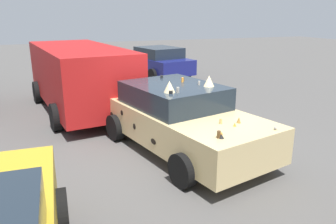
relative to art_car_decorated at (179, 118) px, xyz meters
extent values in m
plane|color=#514F4C|center=(-0.06, -0.01, -0.73)|extent=(60.00, 60.00, 0.00)
cube|color=#D8BC7F|center=(-0.06, -0.01, -0.12)|extent=(4.63, 2.78, 0.69)
cube|color=#1E2833|center=(0.21, 0.05, 0.46)|extent=(2.42, 2.12, 0.47)
cylinder|color=black|center=(-1.15, -1.24, -0.42)|extent=(0.65, 0.36, 0.62)
cylinder|color=black|center=(-1.58, 0.59, -0.42)|extent=(0.65, 0.36, 0.62)
cylinder|color=black|center=(1.46, -0.62, -0.42)|extent=(0.65, 0.36, 0.62)
cylinder|color=black|center=(1.03, 1.21, -0.42)|extent=(0.65, 0.36, 0.62)
ellipsoid|color=black|center=(-0.61, 0.80, -0.22)|extent=(0.18, 0.06, 0.11)
ellipsoid|color=black|center=(0.35, -0.86, -0.19)|extent=(0.18, 0.06, 0.09)
ellipsoid|color=black|center=(0.14, 0.98, -0.13)|extent=(0.11, 0.04, 0.13)
ellipsoid|color=black|center=(1.24, 1.24, -0.17)|extent=(0.18, 0.06, 0.15)
ellipsoid|color=black|center=(-0.29, -1.01, -0.12)|extent=(0.12, 0.05, 0.11)
ellipsoid|color=black|center=(1.31, -0.63, 0.00)|extent=(0.15, 0.05, 0.12)
ellipsoid|color=black|center=(0.70, 1.11, 0.03)|extent=(0.12, 0.05, 0.12)
ellipsoid|color=black|center=(0.78, -0.76, -0.09)|extent=(0.18, 0.06, 0.16)
cylinder|color=tan|center=(-1.27, -0.29, 0.27)|extent=(0.08, 0.08, 0.10)
sphere|color=orange|center=(-1.86, 0.06, 0.27)|extent=(0.09, 0.09, 0.09)
cone|color=black|center=(-1.92, 0.06, 0.26)|extent=(0.13, 0.13, 0.07)
sphere|color=gray|center=(-1.89, -1.02, 0.25)|extent=(0.05, 0.05, 0.05)
cylinder|color=#51381E|center=(-1.90, 0.10, 0.29)|extent=(0.06, 0.06, 0.12)
cone|color=#A87A38|center=(-1.35, -0.63, 0.28)|extent=(0.11, 0.11, 0.12)
cone|color=orange|center=(-1.49, -0.46, 0.26)|extent=(0.07, 0.07, 0.07)
cylinder|color=orange|center=(0.37, -0.22, 0.75)|extent=(0.07, 0.07, 0.10)
cylinder|color=black|center=(-0.57, 0.42, 0.73)|extent=(0.10, 0.10, 0.06)
cylinder|color=gray|center=(-0.56, 0.27, 0.75)|extent=(0.06, 0.06, 0.11)
cylinder|color=black|center=(1.02, 0.04, 0.73)|extent=(0.08, 0.08, 0.06)
cylinder|color=gray|center=(-0.04, -0.43, 0.74)|extent=(0.07, 0.07, 0.09)
cone|color=#51381E|center=(0.56, -0.33, 0.74)|extent=(0.05, 0.05, 0.09)
cone|color=beige|center=(-0.23, -0.57, 0.81)|extent=(0.23, 0.23, 0.23)
cone|color=beige|center=(-0.46, 0.41, 0.81)|extent=(0.23, 0.23, 0.23)
cube|color=#B21919|center=(3.95, 1.66, 0.40)|extent=(5.60, 2.81, 1.65)
cube|color=#1E2833|center=(2.09, 1.39, 0.73)|extent=(0.38, 1.83, 0.59)
cylinder|color=black|center=(2.51, 0.38, -0.37)|extent=(0.75, 0.34, 0.72)
cylinder|color=black|center=(2.21, 2.48, -0.37)|extent=(0.75, 0.34, 0.72)
cylinder|color=black|center=(5.69, 0.83, -0.37)|extent=(0.75, 0.34, 0.72)
cylinder|color=black|center=(5.39, 2.94, -0.37)|extent=(0.75, 0.34, 0.72)
cylinder|color=black|center=(-2.20, 2.64, -0.39)|extent=(0.67, 0.24, 0.67)
cube|color=navy|center=(8.71, -2.35, -0.13)|extent=(4.49, 2.68, 0.67)
cube|color=#1E2833|center=(8.36, -2.43, 0.44)|extent=(2.30, 2.03, 0.47)
cylinder|color=black|center=(9.77, -1.17, -0.42)|extent=(0.65, 0.35, 0.62)
cylinder|color=black|center=(10.19, -2.94, -0.42)|extent=(0.65, 0.35, 0.62)
cylinder|color=black|center=(7.24, -1.76, -0.42)|extent=(0.65, 0.35, 0.62)
cylinder|color=black|center=(7.66, -3.53, -0.42)|extent=(0.65, 0.35, 0.62)
camera|label=1|loc=(-6.29, 2.63, 2.16)|focal=35.20mm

